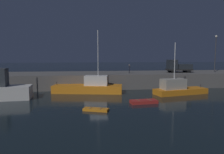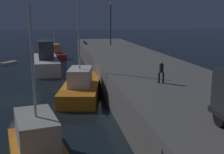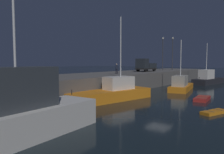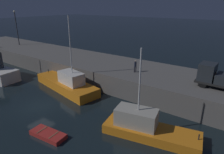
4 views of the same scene
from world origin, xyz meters
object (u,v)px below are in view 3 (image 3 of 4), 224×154
object	(u,v)px
fishing_boat_white	(181,85)
lamp_post_central	(173,51)
fishing_trawler_green	(15,117)
utility_truck	(146,65)
fishing_boat_blue	(112,93)
dockworker	(117,68)
fishing_boat_orange	(208,79)
lamp_post_east	(163,51)
rowboat_white_mid	(202,99)
dinghy_red_small	(214,112)

from	to	relation	value
fishing_boat_white	lamp_post_central	world-z (taller)	lamp_post_central
fishing_trawler_green	utility_truck	world-z (taller)	fishing_trawler_green
fishing_trawler_green	lamp_post_central	bearing A→B (deg)	11.74
fishing_boat_blue	dockworker	world-z (taller)	fishing_boat_blue
fishing_boat_orange	lamp_post_central	xyz separation A→B (m)	(0.94, 8.28, 6.15)
lamp_post_central	utility_truck	size ratio (longest dim) A/B	1.51
lamp_post_central	lamp_post_east	bearing A→B (deg)	151.19
fishing_boat_white	fishing_boat_orange	distance (m)	13.64
fishing_boat_blue	fishing_trawler_green	bearing A→B (deg)	-163.78
lamp_post_east	utility_truck	distance (m)	8.75
rowboat_white_mid	dinghy_red_small	bearing A→B (deg)	-155.42
rowboat_white_mid	utility_truck	bearing A→B (deg)	52.27
utility_truck	lamp_post_east	bearing A→B (deg)	1.92
fishing_boat_white	fishing_trawler_green	bearing A→B (deg)	-178.15
fishing_boat_white	dinghy_red_small	size ratio (longest dim) A/B	3.05
fishing_boat_orange	fishing_boat_white	bearing A→B (deg)	178.27
fishing_boat_orange	fishing_trawler_green	bearing A→B (deg)	-179.33
fishing_trawler_green	lamp_post_east	distance (m)	41.41
fishing_trawler_green	fishing_boat_white	bearing A→B (deg)	1.85
fishing_trawler_green	dockworker	xyz separation A→B (m)	(21.56, 9.30, 2.21)
lamp_post_east	rowboat_white_mid	bearing A→B (deg)	-142.83
fishing_trawler_green	lamp_post_east	size ratio (longest dim) A/B	1.55
dinghy_red_small	fishing_boat_orange	bearing A→B (deg)	16.17
fishing_boat_white	fishing_trawler_green	world-z (taller)	fishing_trawler_green
fishing_boat_blue	fishing_trawler_green	distance (m)	14.40
fishing_boat_blue	rowboat_white_mid	size ratio (longest dim) A/B	3.27
fishing_boat_orange	lamp_post_central	size ratio (longest dim) A/B	1.29
fishing_trawler_green	utility_truck	distance (m)	33.19
dinghy_red_small	lamp_post_central	distance (m)	32.87
lamp_post_central	utility_truck	world-z (taller)	lamp_post_central
fishing_boat_white	lamp_post_east	world-z (taller)	lamp_post_east
fishing_trawler_green	dinghy_red_small	distance (m)	16.16
rowboat_white_mid	fishing_boat_white	bearing A→B (deg)	37.38
fishing_boat_blue	fishing_boat_white	distance (m)	14.12
dockworker	fishing_boat_blue	bearing A→B (deg)	-145.67
lamp_post_central	dockworker	xyz separation A→B (m)	(-20.61, 0.54, -3.56)
rowboat_white_mid	dockworker	size ratio (longest dim) A/B	2.15
fishing_boat_orange	lamp_post_east	distance (m)	11.45
fishing_trawler_green	lamp_post_central	world-z (taller)	lamp_post_central
rowboat_white_mid	lamp_post_east	world-z (taller)	lamp_post_east
fishing_boat_blue	utility_truck	distance (m)	18.95
fishing_boat_white	rowboat_white_mid	world-z (taller)	fishing_boat_white
rowboat_white_mid	utility_truck	distance (m)	18.42
fishing_boat_blue	fishing_boat_orange	world-z (taller)	fishing_boat_blue
fishing_boat_white	fishing_boat_blue	bearing A→B (deg)	167.20
rowboat_white_mid	lamp_post_east	bearing A→B (deg)	37.17
dockworker	lamp_post_central	bearing A→B (deg)	-1.51
lamp_post_central	dockworker	bearing A→B (deg)	178.49
lamp_post_east	dinghy_red_small	bearing A→B (deg)	-145.60
fishing_boat_orange	lamp_post_central	distance (m)	10.36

